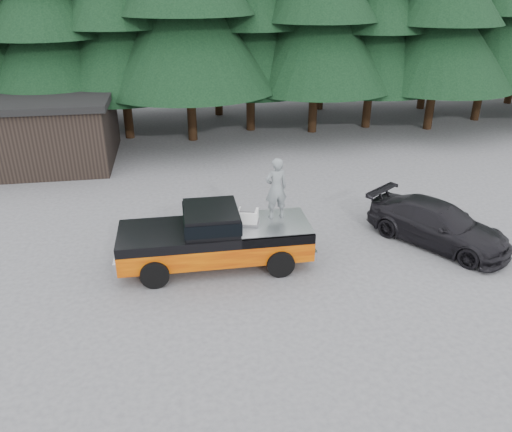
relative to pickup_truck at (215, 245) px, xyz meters
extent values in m
plane|color=#4E4E51|center=(0.96, -0.76, -0.67)|extent=(120.00, 120.00, 0.00)
cube|color=black|center=(-0.10, 0.00, 0.96)|extent=(1.66, 1.90, 0.59)
cube|color=silver|center=(1.03, 0.06, 0.87)|extent=(0.71, 0.64, 0.41)
imported|color=slate|center=(1.95, 0.33, 1.64)|extent=(0.78, 0.59, 1.95)
imported|color=black|center=(7.48, 0.20, 0.03)|extent=(4.35, 5.05, 1.39)
cube|color=black|center=(-8.04, 11.24, 0.83)|extent=(8.00, 6.00, 3.00)
cube|color=black|center=(-8.04, 11.24, 2.48)|extent=(8.40, 6.40, 0.30)
camera|label=1|loc=(-0.96, -13.55, 7.42)|focal=35.00mm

